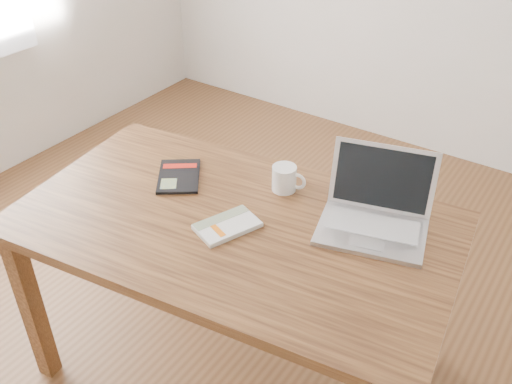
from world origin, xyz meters
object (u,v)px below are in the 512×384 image
Objects in this scene: white_guidebook at (227,226)px; coffee_mug at (285,178)px; black_guidebook at (179,176)px; desk at (234,241)px; laptop at (375,212)px.

coffee_mug is (0.04, 0.30, 0.04)m from white_guidebook.
desk is at bearing -53.47° from black_guidebook.
laptop reaches higher than white_guidebook.
coffee_mug is at bearing 163.17° from laptop.
white_guidebook is at bearing -59.93° from black_guidebook.
coffee_mug reaches higher than black_guidebook.
desk is 6.69× the size of white_guidebook.
black_guidebook reaches higher than desk.
white_guidebook is at bearing -158.92° from laptop.
white_guidebook reaches higher than desk.
white_guidebook is 0.36m from black_guidebook.
laptop is 0.35m from coffee_mug.
laptop is (0.72, 0.14, 0.05)m from black_guidebook.
desk is 0.49m from laptop.
white_guidebook is at bearing -88.75° from desk.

